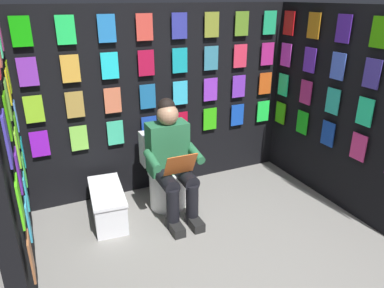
{
  "coord_description": "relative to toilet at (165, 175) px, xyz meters",
  "views": [
    {
      "loc": [
        1.34,
        1.7,
        2.1
      ],
      "look_at": [
        0.06,
        -1.09,
        0.85
      ],
      "focal_mm": 34.36,
      "sensor_mm": 36.0,
      "label": 1
    }
  ],
  "objects": [
    {
      "name": "display_wall_back",
      "position": [
        -0.15,
        -0.44,
        0.69
      ],
      "size": [
        3.1,
        0.14,
        2.03
      ],
      "color": "black",
      "rests_on": "ground"
    },
    {
      "name": "display_wall_left",
      "position": [
        -1.7,
        0.59,
        0.69
      ],
      "size": [
        0.14,
        1.98,
        2.03
      ],
      "color": "black",
      "rests_on": "ground"
    },
    {
      "name": "display_wall_right",
      "position": [
        1.39,
        0.59,
        0.69
      ],
      "size": [
        0.14,
        1.98,
        2.03
      ],
      "color": "black",
      "rests_on": "ground"
    },
    {
      "name": "toilet",
      "position": [
        0.0,
        0.0,
        0.0
      ],
      "size": [
        0.41,
        0.55,
        0.77
      ],
      "rotation": [
        0.0,
        0.0,
        -0.01
      ],
      "color": "white",
      "rests_on": "ground"
    },
    {
      "name": "person_reading",
      "position": [
        0.0,
        0.23,
        0.27
      ],
      "size": [
        0.53,
        0.68,
        1.19
      ],
      "rotation": [
        0.0,
        0.0,
        -0.01
      ],
      "color": "#286B42",
      "rests_on": "ground"
    },
    {
      "name": "comic_longbox_near",
      "position": [
        0.64,
        0.07,
        -0.16
      ],
      "size": [
        0.37,
        0.72,
        0.34
      ],
      "rotation": [
        0.0,
        0.0,
        -0.09
      ],
      "color": "silver",
      "rests_on": "ground"
    }
  ]
}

